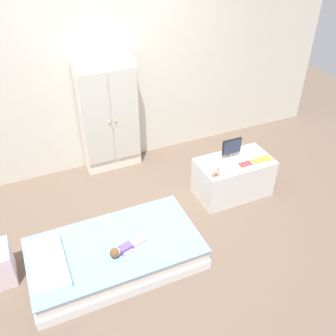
{
  "coord_description": "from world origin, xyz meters",
  "views": [
    {
      "loc": [
        -1.04,
        -2.72,
        2.95
      ],
      "look_at": [
        0.3,
        0.34,
        0.55
      ],
      "focal_mm": 39.86,
      "sensor_mm": 36.0,
      "label": 1
    }
  ],
  "objects_px": {
    "tv_stand": "(233,177)",
    "rocking_horse_toy": "(216,172)",
    "bed": "(116,254)",
    "book_yellow": "(266,158)",
    "book_red": "(245,164)",
    "wardrobe": "(109,117)",
    "book_orange": "(257,161)",
    "doll": "(122,250)",
    "tv_monitor": "(232,147)"
  },
  "relations": [
    {
      "from": "tv_stand",
      "to": "rocking_horse_toy",
      "type": "bearing_deg",
      "value": -154.97
    },
    {
      "from": "bed",
      "to": "book_yellow",
      "type": "xyz_separation_m",
      "value": [
        1.99,
        0.37,
        0.37
      ]
    },
    {
      "from": "rocking_horse_toy",
      "to": "book_red",
      "type": "distance_m",
      "value": 0.43
    },
    {
      "from": "wardrobe",
      "to": "rocking_horse_toy",
      "type": "distance_m",
      "value": 1.56
    },
    {
      "from": "bed",
      "to": "book_orange",
      "type": "bearing_deg",
      "value": 11.16
    },
    {
      "from": "doll",
      "to": "book_yellow",
      "type": "bearing_deg",
      "value": 14.05
    },
    {
      "from": "rocking_horse_toy",
      "to": "wardrobe",
      "type": "bearing_deg",
      "value": 121.29
    },
    {
      "from": "tv_monitor",
      "to": "doll",
      "type": "bearing_deg",
      "value": -156.67
    },
    {
      "from": "book_yellow",
      "to": "tv_monitor",
      "type": "bearing_deg",
      "value": 152.33
    },
    {
      "from": "doll",
      "to": "book_orange",
      "type": "relative_size",
      "value": 3.3
    },
    {
      "from": "wardrobe",
      "to": "book_orange",
      "type": "xyz_separation_m",
      "value": [
        1.39,
        -1.27,
        -0.25
      ]
    },
    {
      "from": "rocking_horse_toy",
      "to": "book_yellow",
      "type": "distance_m",
      "value": 0.71
    },
    {
      "from": "tv_monitor",
      "to": "book_orange",
      "type": "relative_size",
      "value": 2.11
    },
    {
      "from": "doll",
      "to": "tv_monitor",
      "type": "xyz_separation_m",
      "value": [
        1.59,
        0.68,
        0.34
      ]
    },
    {
      "from": "rocking_horse_toy",
      "to": "book_yellow",
      "type": "xyz_separation_m",
      "value": [
        0.71,
        0.05,
        -0.05
      ]
    },
    {
      "from": "wardrobe",
      "to": "rocking_horse_toy",
      "type": "xyz_separation_m",
      "value": [
        0.81,
        -1.33,
        -0.2
      ]
    },
    {
      "from": "tv_stand",
      "to": "book_orange",
      "type": "xyz_separation_m",
      "value": [
        0.23,
        -0.11,
        0.25
      ]
    },
    {
      "from": "book_yellow",
      "to": "tv_stand",
      "type": "bearing_deg",
      "value": 162.85
    },
    {
      "from": "wardrobe",
      "to": "tv_stand",
      "type": "bearing_deg",
      "value": -45.08
    },
    {
      "from": "book_orange",
      "to": "tv_stand",
      "type": "bearing_deg",
      "value": 154.22
    },
    {
      "from": "book_red",
      "to": "book_orange",
      "type": "xyz_separation_m",
      "value": [
        0.16,
        0.0,
        -0.0
      ]
    },
    {
      "from": "bed",
      "to": "doll",
      "type": "distance_m",
      "value": 0.21
    },
    {
      "from": "rocking_horse_toy",
      "to": "tv_monitor",
      "type": "bearing_deg",
      "value": 36.15
    },
    {
      "from": "doll",
      "to": "rocking_horse_toy",
      "type": "bearing_deg",
      "value": 19.27
    },
    {
      "from": "bed",
      "to": "doll",
      "type": "bearing_deg",
      "value": -74.2
    },
    {
      "from": "tv_monitor",
      "to": "book_red",
      "type": "distance_m",
      "value": 0.25
    },
    {
      "from": "wardrobe",
      "to": "tv_monitor",
      "type": "distance_m",
      "value": 1.58
    },
    {
      "from": "wardrobe",
      "to": "tv_monitor",
      "type": "relative_size",
      "value": 5.94
    },
    {
      "from": "wardrobe",
      "to": "book_orange",
      "type": "relative_size",
      "value": 12.54
    },
    {
      "from": "book_orange",
      "to": "book_red",
      "type": "bearing_deg",
      "value": 180.0
    },
    {
      "from": "tv_stand",
      "to": "tv_monitor",
      "type": "relative_size",
      "value": 3.57
    },
    {
      "from": "tv_monitor",
      "to": "tv_stand",
      "type": "bearing_deg",
      "value": -81.57
    },
    {
      "from": "doll",
      "to": "tv_monitor",
      "type": "height_order",
      "value": "tv_monitor"
    },
    {
      "from": "wardrobe",
      "to": "tv_stand",
      "type": "distance_m",
      "value": 1.71
    },
    {
      "from": "bed",
      "to": "tv_monitor",
      "type": "bearing_deg",
      "value": 19.11
    },
    {
      "from": "wardrobe",
      "to": "book_yellow",
      "type": "height_order",
      "value": "wardrobe"
    },
    {
      "from": "book_yellow",
      "to": "rocking_horse_toy",
      "type": "bearing_deg",
      "value": -175.66
    },
    {
      "from": "book_orange",
      "to": "book_yellow",
      "type": "height_order",
      "value": "book_yellow"
    },
    {
      "from": "bed",
      "to": "tv_monitor",
      "type": "distance_m",
      "value": 1.79
    },
    {
      "from": "doll",
      "to": "book_red",
      "type": "bearing_deg",
      "value": 16.39
    },
    {
      "from": "book_orange",
      "to": "wardrobe",
      "type": "bearing_deg",
      "value": 137.48
    },
    {
      "from": "tv_monitor",
      "to": "book_orange",
      "type": "bearing_deg",
      "value": -38.85
    },
    {
      "from": "wardrobe",
      "to": "rocking_horse_toy",
      "type": "relative_size",
      "value": 12.0
    },
    {
      "from": "rocking_horse_toy",
      "to": "book_orange",
      "type": "bearing_deg",
      "value": 5.3
    },
    {
      "from": "book_red",
      "to": "doll",
      "type": "bearing_deg",
      "value": -163.61
    },
    {
      "from": "bed",
      "to": "book_orange",
      "type": "distance_m",
      "value": 1.93
    },
    {
      "from": "book_red",
      "to": "book_yellow",
      "type": "xyz_separation_m",
      "value": [
        0.29,
        0.0,
        0.0
      ]
    },
    {
      "from": "wardrobe",
      "to": "doll",
      "type": "bearing_deg",
      "value": -104.05
    },
    {
      "from": "wardrobe",
      "to": "book_red",
      "type": "height_order",
      "value": "wardrobe"
    },
    {
      "from": "tv_stand",
      "to": "book_red",
      "type": "bearing_deg",
      "value": -59.04
    }
  ]
}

